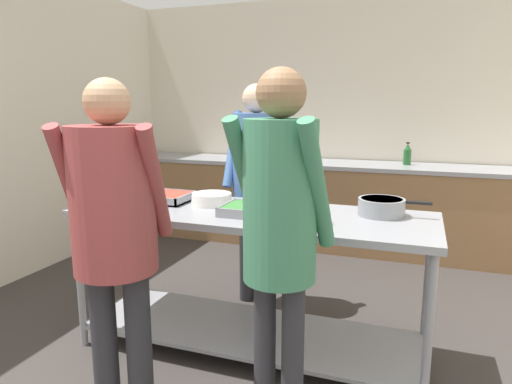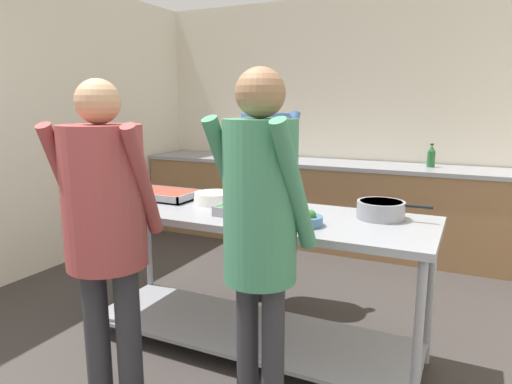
# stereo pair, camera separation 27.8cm
# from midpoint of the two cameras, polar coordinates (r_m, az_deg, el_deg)

# --- Properties ---
(wall_rear) EXTENTS (4.49, 0.06, 2.65)m
(wall_rear) POSITION_cam_midpoint_polar(r_m,az_deg,el_deg) (5.22, 12.48, 8.58)
(wall_rear) COLOR beige
(wall_rear) RESTS_ON ground_plane
(wall_left) EXTENTS (0.06, 4.22, 2.65)m
(wall_left) POSITION_cam_midpoint_polar(r_m,az_deg,el_deg) (4.57, -23.00, 7.66)
(wall_left) COLOR beige
(wall_left) RESTS_ON ground_plane
(back_counter) EXTENTS (4.33, 0.65, 0.91)m
(back_counter) POSITION_cam_midpoint_polar(r_m,az_deg,el_deg) (4.97, 11.08, -1.57)
(back_counter) COLOR olive
(back_counter) RESTS_ON ground_plane
(serving_counter) EXTENTS (2.15, 0.73, 0.89)m
(serving_counter) POSITION_cam_midpoint_polar(r_m,az_deg,el_deg) (2.80, 1.98, -8.20)
(serving_counter) COLOR gray
(serving_counter) RESTS_ON ground_plane
(serving_tray_vegetables) EXTENTS (0.48, 0.30, 0.05)m
(serving_tray_vegetables) POSITION_cam_midpoint_polar(r_m,az_deg,el_deg) (3.12, -9.27, -0.35)
(serving_tray_vegetables) COLOR gray
(serving_tray_vegetables) RESTS_ON serving_counter
(plate_stack) EXTENTS (0.26, 0.26, 0.07)m
(plate_stack) POSITION_cam_midpoint_polar(r_m,az_deg,el_deg) (2.93, -2.56, -0.77)
(plate_stack) COLOR white
(plate_stack) RESTS_ON serving_counter
(serving_tray_roast) EXTENTS (0.42, 0.28, 0.05)m
(serving_tray_roast) POSITION_cam_midpoint_polar(r_m,az_deg,el_deg) (2.62, 2.95, -2.40)
(serving_tray_roast) COLOR gray
(serving_tray_roast) RESTS_ON serving_counter
(broccoli_bowl) EXTENTS (0.18, 0.18, 0.09)m
(broccoli_bowl) POSITION_cam_midpoint_polar(r_m,az_deg,el_deg) (2.43, 9.47, -3.40)
(broccoli_bowl) COLOR #3D668C
(broccoli_bowl) RESTS_ON serving_counter
(sauce_pan) EXTENTS (0.40, 0.26, 0.10)m
(sauce_pan) POSITION_cam_midpoint_polar(r_m,az_deg,el_deg) (2.67, 18.28, -2.09)
(sauce_pan) COLOR gray
(sauce_pan) RESTS_ON serving_counter
(guest_serving_left) EXTENTS (0.46, 0.39, 1.67)m
(guest_serving_left) POSITION_cam_midpoint_polar(r_m,az_deg,el_deg) (1.96, 4.60, -3.21)
(guest_serving_left) COLOR #2D2D33
(guest_serving_left) RESTS_ON ground_plane
(guest_serving_right) EXTENTS (0.54, 0.42, 1.64)m
(guest_serving_right) POSITION_cam_midpoint_polar(r_m,az_deg,el_deg) (2.27, -15.07, -2.70)
(guest_serving_right) COLOR #2D2D33
(guest_serving_right) RESTS_ON ground_plane
(cook_behind_counter) EXTENTS (0.45, 0.36, 1.67)m
(cook_behind_counter) POSITION_cam_midpoint_polar(r_m,az_deg,el_deg) (3.39, 3.50, 2.59)
(cook_behind_counter) COLOR #2D2D33
(cook_behind_counter) RESTS_ON ground_plane
(water_bottle) EXTENTS (0.08, 0.08, 0.23)m
(water_bottle) POSITION_cam_midpoint_polar(r_m,az_deg,el_deg) (4.81, 22.64, 4.12)
(water_bottle) COLOR #23602D
(water_bottle) RESTS_ON back_counter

